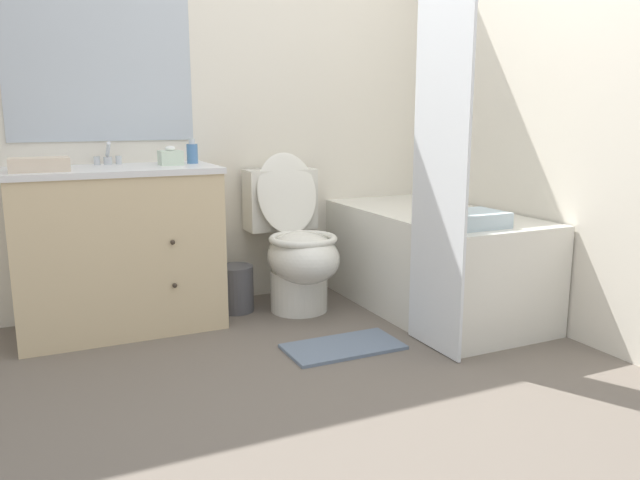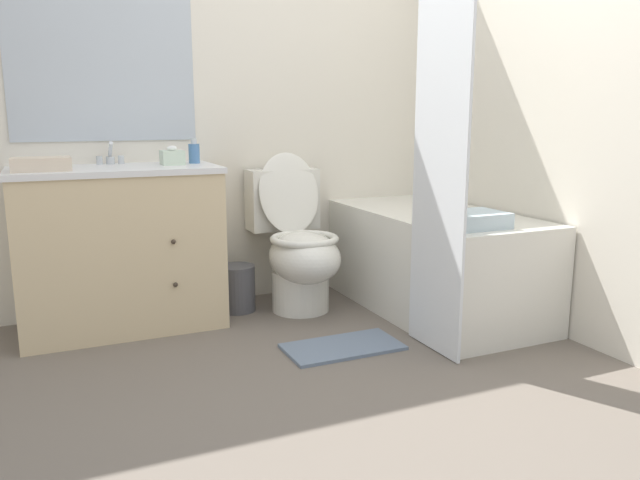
% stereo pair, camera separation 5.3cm
% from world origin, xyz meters
% --- Properties ---
extents(ground_plane, '(14.00, 14.00, 0.00)m').
position_xyz_m(ground_plane, '(0.00, 0.00, 0.00)').
color(ground_plane, '#6B6056').
extents(wall_back, '(8.00, 0.06, 2.50)m').
position_xyz_m(wall_back, '(-0.01, 1.59, 1.25)').
color(wall_back, silver).
rests_on(wall_back, ground_plane).
extents(wall_right, '(0.05, 2.57, 2.50)m').
position_xyz_m(wall_right, '(1.28, 0.78, 1.25)').
color(wall_right, silver).
rests_on(wall_right, ground_plane).
extents(vanity_cabinet, '(1.02, 0.55, 0.84)m').
position_xyz_m(vanity_cabinet, '(-0.75, 1.31, 0.43)').
color(vanity_cabinet, beige).
rests_on(vanity_cabinet, ground_plane).
extents(sink_faucet, '(0.14, 0.12, 0.12)m').
position_xyz_m(sink_faucet, '(-0.75, 1.49, 0.88)').
color(sink_faucet, silver).
rests_on(sink_faucet, vanity_cabinet).
extents(toilet, '(0.41, 0.68, 0.89)m').
position_xyz_m(toilet, '(0.21, 1.22, 0.36)').
color(toilet, silver).
rests_on(toilet, ground_plane).
extents(bathtub, '(0.68, 1.37, 0.57)m').
position_xyz_m(bathtub, '(0.91, 0.88, 0.29)').
color(bathtub, silver).
rests_on(bathtub, ground_plane).
extents(shower_curtain, '(0.01, 0.41, 1.91)m').
position_xyz_m(shower_curtain, '(0.55, 0.36, 0.96)').
color(shower_curtain, white).
rests_on(shower_curtain, ground_plane).
extents(wastebasket, '(0.20, 0.20, 0.26)m').
position_xyz_m(wastebasket, '(-0.12, 1.32, 0.13)').
color(wastebasket, '#4C4C51').
rests_on(wastebasket, ground_plane).
extents(tissue_box, '(0.11, 0.12, 0.10)m').
position_xyz_m(tissue_box, '(-0.45, 1.33, 0.88)').
color(tissue_box, silver).
rests_on(tissue_box, vanity_cabinet).
extents(soap_dispenser, '(0.06, 0.06, 0.13)m').
position_xyz_m(soap_dispenser, '(-0.33, 1.37, 0.90)').
color(soap_dispenser, '#4C7AB2').
rests_on(soap_dispenser, vanity_cabinet).
extents(hand_towel_folded, '(0.26, 0.16, 0.06)m').
position_xyz_m(hand_towel_folded, '(-1.09, 1.21, 0.88)').
color(hand_towel_folded, beige).
rests_on(hand_towel_folded, vanity_cabinet).
extents(bath_towel_folded, '(0.29, 0.24, 0.08)m').
position_xyz_m(bath_towel_folded, '(0.79, 0.40, 0.61)').
color(bath_towel_folded, silver).
rests_on(bath_towel_folded, bathtub).
extents(bath_mat, '(0.56, 0.29, 0.02)m').
position_xyz_m(bath_mat, '(0.16, 0.54, 0.01)').
color(bath_mat, slate).
rests_on(bath_mat, ground_plane).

